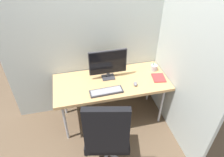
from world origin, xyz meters
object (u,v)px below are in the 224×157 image
Objects in this scene: mouse at (135,84)px; pen_holder at (154,68)px; notebook at (159,78)px; monitor at (108,63)px; office_chair at (107,134)px; keyboard at (106,92)px.

pen_holder is at bearing 49.14° from mouse.
pen_holder is 0.78× the size of notebook.
pen_holder is (0.70, 0.02, -0.19)m from monitor.
office_chair is at bearing -118.40° from mouse.
keyboard is 5.34× the size of mouse.
monitor is 3.30× the size of pen_holder.
keyboard is at bearing -106.45° from monitor.
mouse is 0.38m from notebook.
mouse is 0.47m from pen_holder.
notebook is (-0.01, -0.21, -0.04)m from pen_holder.
pen_holder is (0.38, 0.28, 0.02)m from mouse.
monitor reaches higher than office_chair.
pen_holder is at bearing 43.91° from office_chair.
mouse is 0.40× the size of notebook.
monitor reaches higher than mouse.
pen_holder reaches higher than mouse.
keyboard is at bearing -157.35° from pen_holder.
mouse is at bearing -143.88° from pen_holder.
pen_holder reaches higher than notebook.
monitor is at bearing 153.94° from mouse.
mouse reaches higher than keyboard.
notebook is at bearing 23.92° from mouse.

